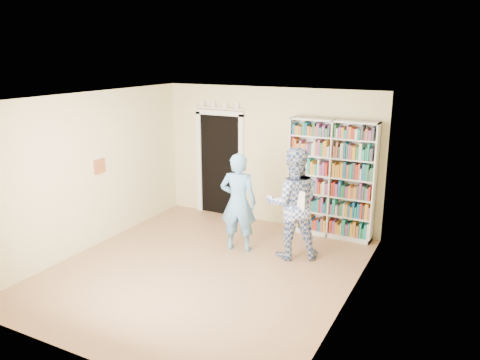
{
  "coord_description": "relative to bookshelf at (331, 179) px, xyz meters",
  "views": [
    {
      "loc": [
        3.61,
        -5.75,
        3.33
      ],
      "look_at": [
        0.18,
        0.9,
        1.28
      ],
      "focal_mm": 35.0,
      "sensor_mm": 36.0,
      "label": 1
    }
  ],
  "objects": [
    {
      "name": "wall_left",
      "position": [
        -3.57,
        -2.34,
        0.25
      ],
      "size": [
        0.0,
        5.0,
        5.0
      ],
      "primitive_type": "plane",
      "rotation": [
        1.57,
        0.0,
        1.57
      ],
      "color": "beige",
      "rests_on": "floor"
    },
    {
      "name": "bookshelf",
      "position": [
        0.0,
        0.0,
        0.0
      ],
      "size": [
        1.59,
        0.3,
        2.18
      ],
      "rotation": [
        0.0,
        0.0,
        0.04
      ],
      "color": "white",
      "rests_on": "floor"
    },
    {
      "name": "man_plaid",
      "position": [
        -0.28,
        -1.21,
        -0.17
      ],
      "size": [
        1.14,
        1.05,
        1.87
      ],
      "primitive_type": "imported",
      "rotation": [
        0.0,
        0.0,
        3.63
      ],
      "color": "#2F498F",
      "rests_on": "floor"
    },
    {
      "name": "ceiling",
      "position": [
        -1.32,
        -2.34,
        1.6
      ],
      "size": [
        5.0,
        5.0,
        0.0
      ],
      "primitive_type": "plane",
      "rotation": [
        3.14,
        0.0,
        0.0
      ],
      "color": "white",
      "rests_on": "wall_back"
    },
    {
      "name": "doorway",
      "position": [
        -2.42,
        0.13,
        0.08
      ],
      "size": [
        1.1,
        0.08,
        2.43
      ],
      "color": "black",
      "rests_on": "floor"
    },
    {
      "name": "wall_right",
      "position": [
        0.93,
        -2.34,
        0.25
      ],
      "size": [
        0.0,
        5.0,
        5.0
      ],
      "primitive_type": "plane",
      "rotation": [
        1.57,
        0.0,
        -1.57
      ],
      "color": "beige",
      "rests_on": "floor"
    },
    {
      "name": "wall_art",
      "position": [
        -3.55,
        -2.14,
        0.3
      ],
      "size": [
        0.03,
        0.25,
        0.25
      ],
      "primitive_type": "cube",
      "color": "maroon",
      "rests_on": "wall_left"
    },
    {
      "name": "wall_back",
      "position": [
        -1.32,
        0.16,
        0.25
      ],
      "size": [
        4.5,
        0.0,
        4.5
      ],
      "primitive_type": "plane",
      "rotation": [
        1.57,
        0.0,
        0.0
      ],
      "color": "beige",
      "rests_on": "floor"
    },
    {
      "name": "man_blue",
      "position": [
        -1.21,
        -1.37,
        -0.24
      ],
      "size": [
        0.7,
        0.54,
        1.72
      ],
      "primitive_type": "imported",
      "rotation": [
        0.0,
        0.0,
        3.37
      ],
      "color": "#61A0D8",
      "rests_on": "floor"
    },
    {
      "name": "paper_sheet",
      "position": [
        -0.11,
        -1.43,
        -0.03
      ],
      "size": [
        0.23,
        0.01,
        0.32
      ],
      "primitive_type": "cube",
      "rotation": [
        0.0,
        0.0,
        -0.0
      ],
      "color": "white",
      "rests_on": "man_plaid"
    },
    {
      "name": "floor",
      "position": [
        -1.32,
        -2.34,
        -1.1
      ],
      "size": [
        5.0,
        5.0,
        0.0
      ],
      "primitive_type": "plane",
      "color": "#A3734F",
      "rests_on": "ground"
    }
  ]
}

